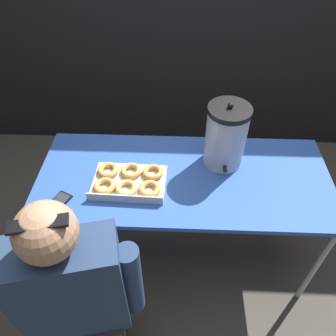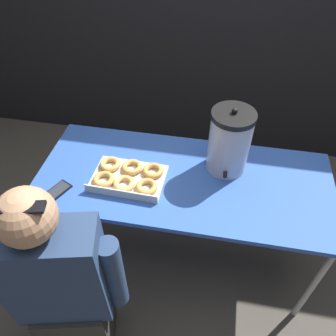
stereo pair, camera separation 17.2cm
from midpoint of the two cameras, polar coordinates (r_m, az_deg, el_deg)
name	(u,v)px [view 2 (the right image)]	position (r m, az deg, el deg)	size (l,w,h in m)	color
ground_plane	(180,252)	(2.36, 4.30, -14.46)	(12.00, 12.00, 0.00)	#4C473F
back_wall	(212,4)	(2.60, 9.84, 26.32)	(6.00, 0.11, 2.43)	black
folding_table	(184,184)	(1.79, 5.48, -2.93)	(1.58, 0.67, 0.75)	#2D56B2
donut_box	(128,177)	(1.73, -4.16, -1.69)	(0.39, 0.28, 0.05)	beige
coffee_urn	(229,142)	(1.74, 13.46, 4.37)	(0.22, 0.25, 0.38)	#B7B7BC
cell_phone	(57,191)	(1.75, -16.07, -4.00)	(0.13, 0.16, 0.01)	black
person_seated	(63,289)	(1.63, -14.88, -19.85)	(0.57, 0.31, 1.23)	#33332D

